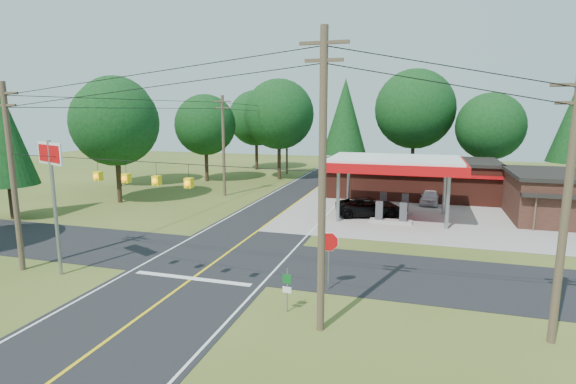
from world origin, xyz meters
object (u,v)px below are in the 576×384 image
(sedan_car, at_px, (430,197))
(octagonal_stop_sign, at_px, (329,246))
(suv_car, at_px, (369,207))
(gas_canopy, at_px, (394,165))
(big_stop_sign, at_px, (52,176))

(sedan_car, distance_m, octagonal_stop_sign, 23.15)
(suv_car, bearing_deg, gas_canopy, -104.05)
(gas_canopy, relative_size, big_stop_sign, 1.50)
(suv_car, relative_size, sedan_car, 1.37)
(gas_canopy, distance_m, big_stop_sign, 24.07)
(big_stop_sign, height_order, octagonal_stop_sign, big_stop_sign)
(gas_canopy, distance_m, octagonal_stop_sign, 16.27)
(sedan_car, bearing_deg, big_stop_sign, -120.92)
(big_stop_sign, bearing_deg, suv_car, 51.92)
(big_stop_sign, bearing_deg, octagonal_stop_sign, 8.14)
(gas_canopy, height_order, big_stop_sign, big_stop_sign)
(gas_canopy, relative_size, sedan_car, 2.64)
(gas_canopy, bearing_deg, big_stop_sign, -131.51)
(octagonal_stop_sign, bearing_deg, gas_canopy, 82.88)
(gas_canopy, relative_size, suv_car, 1.93)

